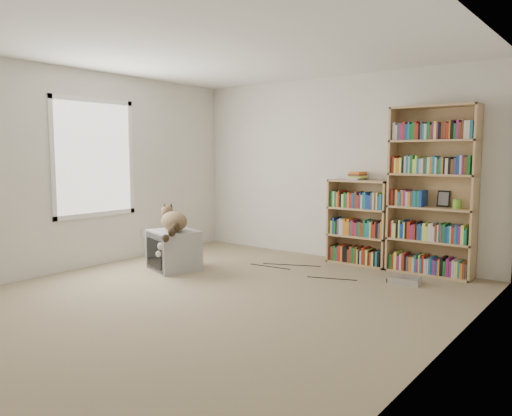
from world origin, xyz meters
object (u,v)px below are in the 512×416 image
Objects in this scene: crt_tv at (174,250)px; bookcase_short at (359,226)px; bookcase_tall at (432,196)px; dvd_player at (405,280)px; cat at (172,224)px.

crt_tv is 0.63× the size of bookcase_short.
bookcase_tall is 6.03× the size of dvd_player.
bookcase_tall is (2.57, 1.81, 0.36)m from cat.
cat is at bearing -144.82° from bookcase_tall.
dvd_player is at bearing 47.58° from cat.
crt_tv is at bearing -165.48° from dvd_player.
crt_tv is 2.43m from bookcase_short.
bookcase_short is at bearing 70.08° from cat.
crt_tv is 3.22m from bookcase_tall.
dvd_player is (2.56, 1.11, -0.21)m from crt_tv.
bookcase_tall reaches higher than bookcase_short.
cat reaches higher than dvd_player.
bookcase_tall reaches higher than dvd_player.
bookcase_tall is 1.03m from bookcase_short.
bookcase_tall is 1.11m from dvd_player.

